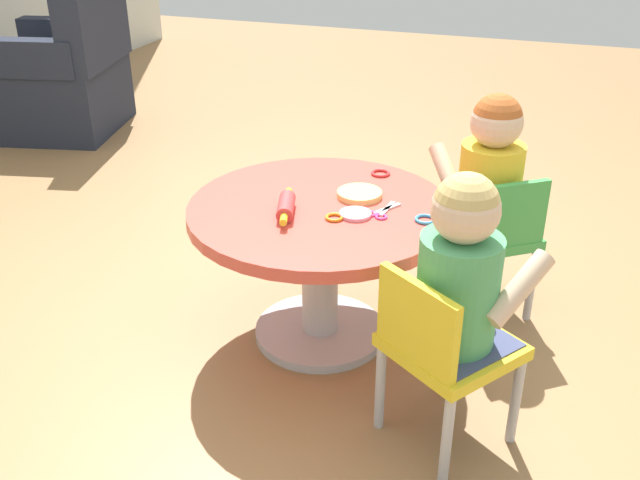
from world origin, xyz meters
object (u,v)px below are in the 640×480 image
Objects in this scene: seated_child_left at (461,269)px; child_chair_right at (489,235)px; child_chair_left at (443,348)px; craft_table at (320,241)px; seated_child_right at (490,169)px; armchair_dark at (62,79)px; rolling_pin at (286,206)px; craft_scissors at (381,212)px.

child_chair_right is at bearing -0.39° from seated_child_left.
seated_child_left reaches higher than child_chair_right.
child_chair_right is (0.70, -0.03, 0.00)m from child_chair_left.
craft_table is 1.63× the size of seated_child_right.
rolling_pin is (-1.63, -2.07, 0.20)m from armchair_dark.
seated_child_right is at bearing -52.48° from craft_table.
craft_table is at bearing 55.66° from seated_child_left.
armchair_dark is 3.81× the size of rolling_pin.
craft_scissors is at bearing 136.98° from child_chair_right.
craft_scissors is (-1.53, -2.34, 0.18)m from armchair_dark.
rolling_pin is (0.24, 0.57, -0.02)m from seated_child_left.
seated_child_left and seated_child_right have the same top height.
child_chair_right is 1.05× the size of seated_child_right.
seated_child_right is 3.59× the size of craft_scissors.
seated_child_left is 3.25m from armchair_dark.
armchair_dark is (1.91, 2.62, 0.00)m from child_chair_left.
craft_table is 0.62m from seated_child_right.
rolling_pin is 0.29m from craft_scissors.
child_chair_left reaches higher than craft_scissors.
seated_child_right is 0.71m from rolling_pin.
seated_child_left reaches higher than child_chair_left.
craft_scissors reaches higher than craft_table.
seated_child_right is (0.70, 0.02, 0.00)m from seated_child_left.
seated_child_left is at bearing 179.61° from child_chair_right.
armchair_dark reaches higher than rolling_pin.
seated_child_left is 1.00× the size of seated_child_right.
armchair_dark is 2.65m from rolling_pin.
armchair_dark is (1.88, 2.64, -0.22)m from seated_child_left.
child_chair_right is (0.67, -0.00, -0.23)m from seated_child_left.
child_chair_left is at bearing -128.17° from craft_table.
craft_table is 0.60m from child_chair_left.
seated_child_left is 0.46m from craft_scissors.
craft_scissors is at bearing -69.95° from rolling_pin.
child_chair_left is 1.05× the size of seated_child_left.
seated_child_right is (0.73, -0.00, 0.23)m from child_chair_left.
child_chair_left and child_chair_right have the same top height.
child_chair_left is 0.23m from seated_child_left.
child_chair_right is 0.48m from craft_scissors.
rolling_pin is at bearing 126.38° from child_chair_right.
rolling_pin is at bearing 110.05° from craft_scissors.
craft_table is 0.23m from craft_scissors.
craft_scissors is (0.38, 0.27, 0.18)m from child_chair_left.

